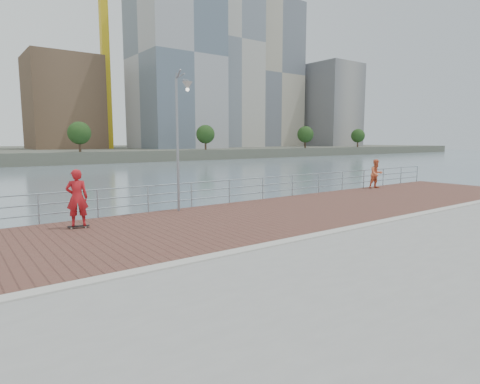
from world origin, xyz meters
TOP-DOWN VIEW (x-y plane):
  - water at (0.00, 0.00)m, footprint 400.00×400.00m
  - seawall at (0.00, -5.00)m, footprint 40.00×24.00m
  - brick_lane at (0.00, 3.60)m, footprint 40.00×6.80m
  - curb at (0.00, 0.00)m, footprint 40.00×0.40m
  - guardrail at (0.00, 7.00)m, footprint 39.06×0.06m
  - street_lamp at (0.13, 6.10)m, footprint 0.40×1.17m
  - skateboard at (-4.18, 5.55)m, footprint 0.72×0.34m
  - skateboarder at (-4.18, 5.55)m, footprint 0.79×0.62m
  - bystander at (13.67, 6.34)m, footprint 1.03×0.90m
  - tower_crane at (27.36, 104.00)m, footprint 47.00×2.00m
  - skyline at (29.78, 104.77)m, footprint 233.00×41.00m
  - shoreline_trees at (23.49, 77.00)m, footprint 169.46×4.88m

SIDE VIEW (x-z plane):
  - water at x=0.00m, z-range -2.00..-2.00m
  - seawall at x=0.00m, z-range -2.00..0.00m
  - brick_lane at x=0.00m, z-range 0.00..0.02m
  - curb at x=0.00m, z-range 0.00..0.06m
  - skateboard at x=-4.18m, z-range 0.04..0.12m
  - guardrail at x=0.00m, z-range 0.13..1.25m
  - bystander at x=13.67m, z-range 0.02..1.80m
  - skateboarder at x=-4.18m, z-range 0.10..2.02m
  - street_lamp at x=0.13m, z-range 1.16..6.66m
  - shoreline_trees at x=23.49m, z-range 1.06..7.56m
  - skyline at x=29.78m, z-range -10.02..59.39m
  - tower_crane at x=27.36m, z-range 8.15..58.85m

